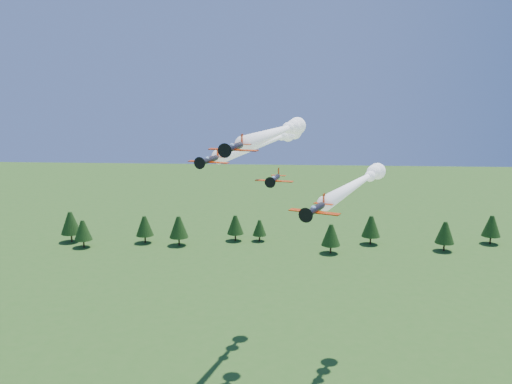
# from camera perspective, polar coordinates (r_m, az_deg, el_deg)

# --- Properties ---
(plane_lead) EXTENTS (15.35, 44.98, 3.70)m
(plane_lead) POSITION_cam_1_polar(r_m,az_deg,el_deg) (108.65, 2.35, 6.12)
(plane_lead) COLOR black
(plane_lead) RESTS_ON ground
(plane_left) EXTENTS (19.40, 51.92, 3.70)m
(plane_left) POSITION_cam_1_polar(r_m,az_deg,el_deg) (121.96, 1.26, 5.18)
(plane_left) COLOR black
(plane_left) RESTS_ON ground
(plane_right) EXTENTS (21.45, 44.47, 3.70)m
(plane_right) POSITION_cam_1_polar(r_m,az_deg,el_deg) (115.37, 10.30, 1.01)
(plane_right) COLOR black
(plane_right) RESTS_ON ground
(plane_slot) EXTENTS (6.69, 7.33, 2.33)m
(plane_slot) POSITION_cam_1_polar(r_m,az_deg,el_deg) (97.97, 1.87, 1.32)
(plane_slot) COLOR black
(plane_slot) RESTS_ON ground
(treeline) EXTENTS (162.97, 21.86, 11.48)m
(treeline) POSITION_cam_1_polar(r_m,az_deg,el_deg) (208.53, 0.33, -3.57)
(treeline) COLOR #382314
(treeline) RESTS_ON ground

